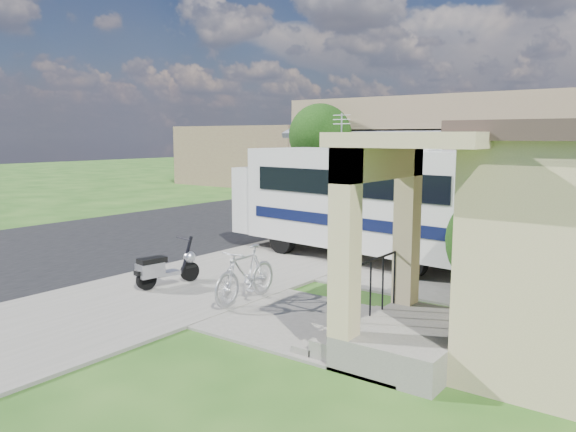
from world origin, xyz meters
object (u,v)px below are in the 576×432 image
Objects in this scene: shrub at (505,238)px; pickup_truck at (325,189)px; bicycle at (246,277)px; motorhome at (361,198)px; garden_hose at (377,318)px; scooter at (164,268)px; van at (393,178)px.

shrub is 15.77m from pickup_truck.
motorhome is at bearing 90.53° from bicycle.
garden_hose is (9.63, -13.19, -0.80)m from pickup_truck.
pickup_truck reaches higher than scooter.
pickup_truck is at bearing 119.29° from scooter.
bicycle is 15.44m from pickup_truck.
van is (-6.85, 16.02, -0.72)m from motorhome.
bicycle reaches higher than garden_hose.
motorhome is at bearing 132.66° from pickup_truck.
van reaches higher than garden_hose.
van is (-4.89, 21.28, 0.50)m from scooter.
garden_hose is (9.73, -20.50, -0.89)m from van.
motorhome reaches higher than pickup_truck.
bicycle is at bearing -81.53° from motorhome.
van is at bearing 115.40° from garden_hose.
scooter is 0.25× the size of pickup_truck.
shrub reaches higher than garden_hose.
pickup_truck is 17.31× the size of garden_hose.
scooter is 21.84m from van.
pickup_truck is at bearing 126.12° from garden_hose.
scooter is 4.92m from garden_hose.
motorhome is 11.05m from pickup_truck.
pickup_truck is at bearing -77.68° from van.
motorhome is 5.06m from shrub.
shrub is at bearing 53.14° from garden_hose.
van is at bearing -84.28° from pickup_truck.
motorhome is 2.82× the size of shrub.
scooter is 2.20m from bicycle.
motorhome reaches higher than bicycle.
motorhome reaches higher than shrub.
pickup_truck is (-6.97, 13.77, 0.33)m from bicycle.
pickup_truck reaches higher than garden_hose.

